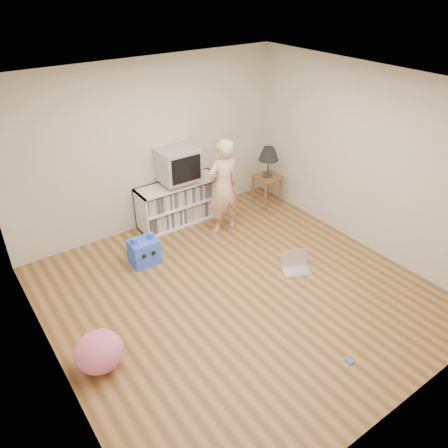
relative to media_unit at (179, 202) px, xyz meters
The scene contains 13 objects.
ground 2.09m from the media_unit, 99.63° to the right, with size 4.50×4.50×0.00m, color brown.
walls 2.27m from the media_unit, 99.63° to the right, with size 4.52×4.52×2.60m.
ceiling 3.05m from the media_unit, 99.63° to the right, with size 4.50×4.50×0.01m, color white.
media_unit is the anchor object (origin of this frame).
dvd_deck 0.39m from the media_unit, 90.00° to the right, with size 0.45×0.35×0.07m, color gray.
crt_tv 0.67m from the media_unit, 90.00° to the right, with size 0.60×0.53×0.50m.
side_table 1.58m from the media_unit, 14.11° to the right, with size 0.42×0.42×0.55m.
table_lamp 1.69m from the media_unit, 14.11° to the right, with size 0.34×0.34×0.52m.
person 0.87m from the media_unit, 57.82° to the right, with size 0.56×0.36×1.52m, color beige.
laptop 2.19m from the media_unit, 73.31° to the right, with size 0.46×0.43×0.26m.
playing_cards 3.66m from the media_unit, 90.85° to the right, with size 0.07×0.09×0.02m, color #486CC1.
plush_blue 1.26m from the media_unit, 144.25° to the right, with size 0.39×0.35×0.45m.
plush_pink 3.11m from the media_unit, 136.09° to the right, with size 0.51×0.51×0.43m, color pink.
Camera 1 is at (-2.70, -3.49, 3.67)m, focal length 35.00 mm.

